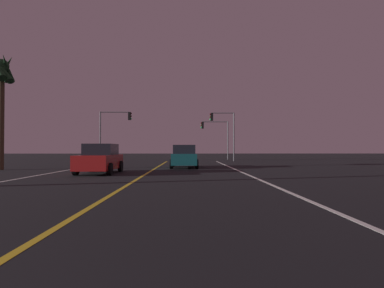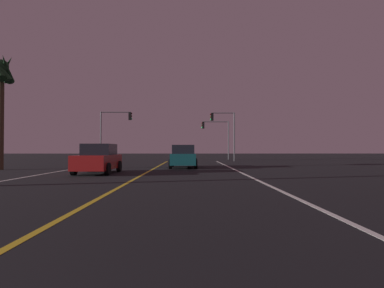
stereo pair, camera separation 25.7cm
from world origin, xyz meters
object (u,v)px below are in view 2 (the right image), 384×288
Objects in this scene: palm_tree_left_mid at (1,77)px; traffic_light_near_left at (116,124)px; traffic_light_near_right at (223,125)px; car_oncoming at (98,159)px; car_ahead_far at (183,157)px; traffic_light_far_right at (215,131)px.

traffic_light_near_left is at bearing 74.24° from palm_tree_left_mid.
traffic_light_near_left is (-12.34, -0.00, 0.10)m from traffic_light_near_right.
palm_tree_left_mid is at bearing -105.76° from traffic_light_near_left.
car_oncoming is 0.54× the size of palm_tree_left_mid.
car_oncoming is 9.82m from palm_tree_left_mid.
traffic_light_near_left is (-8.06, 12.77, 3.42)m from car_ahead_far.
traffic_light_near_left reaches higher than car_oncoming.
palm_tree_left_mid is (-12.30, -2.27, 5.46)m from car_ahead_far.
traffic_light_near_left is 13.08m from traffic_light_far_right.
traffic_light_near_right is at bearing 0.00° from traffic_light_near_left.
traffic_light_far_right is 26.21m from palm_tree_left_mid.
car_oncoming is 0.77× the size of traffic_light_near_right.
traffic_light_near_right is (4.28, 12.77, 3.32)m from car_ahead_far.
car_oncoming is at bearing -79.82° from traffic_light_near_left.
car_oncoming is at bearing 70.11° from traffic_light_far_right.
traffic_light_near_right is 5.53m from traffic_light_far_right.
traffic_light_near_right reaches higher than car_oncoming.
traffic_light_far_right is (8.58, 23.73, 2.98)m from car_oncoming.
traffic_light_far_right is (-0.48, 5.50, -0.33)m from traffic_light_near_right.
traffic_light_far_right reaches higher than car_oncoming.
traffic_light_near_left is (-3.27, 18.23, 3.42)m from car_oncoming.
traffic_light_near_left reaches higher than traffic_light_far_right.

